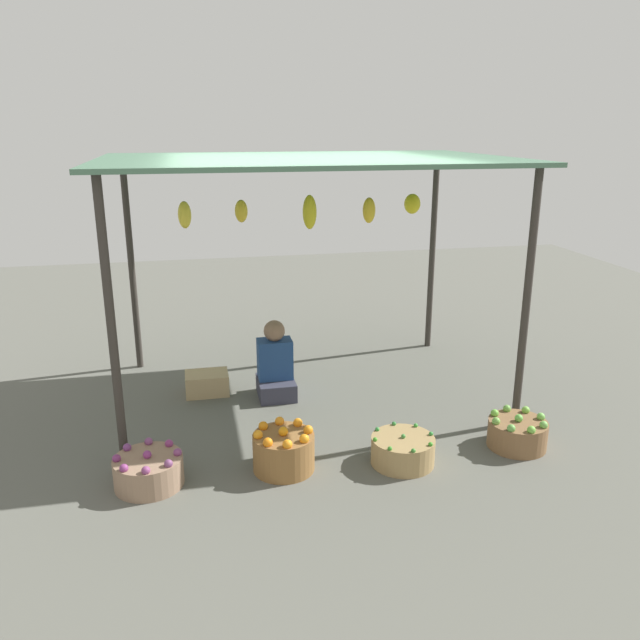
# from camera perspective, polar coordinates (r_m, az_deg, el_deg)

# --- Properties ---
(ground_plane) EXTENTS (14.00, 14.00, 0.00)m
(ground_plane) POSITION_cam_1_polar(r_m,az_deg,el_deg) (6.55, -1.09, -6.45)
(ground_plane) COLOR #5D5E55
(market_stall_structure) EXTENTS (3.73, 2.48, 2.33)m
(market_stall_structure) POSITION_cam_1_polar(r_m,az_deg,el_deg) (6.02, -1.15, 12.83)
(market_stall_structure) COLOR #38332D
(market_stall_structure) RESTS_ON ground
(vendor_person) EXTENTS (0.36, 0.44, 0.78)m
(vendor_person) POSITION_cam_1_polar(r_m,az_deg,el_deg) (6.38, -4.02, -4.24)
(vendor_person) COLOR #353646
(vendor_person) RESTS_ON ground
(basket_purple_onions) EXTENTS (0.52, 0.52, 0.29)m
(basket_purple_onions) POSITION_cam_1_polar(r_m,az_deg,el_deg) (5.10, -15.08, -12.88)
(basket_purple_onions) COLOR #95765C
(basket_purple_onions) RESTS_ON ground
(basket_oranges) EXTENTS (0.49, 0.49, 0.37)m
(basket_oranges) POSITION_cam_1_polar(r_m,az_deg,el_deg) (5.12, -3.27, -11.62)
(basket_oranges) COLOR olive
(basket_oranges) RESTS_ON ground
(basket_green_chilies) EXTENTS (0.51, 0.51, 0.25)m
(basket_green_chilies) POSITION_cam_1_polar(r_m,az_deg,el_deg) (5.26, 7.41, -11.48)
(basket_green_chilies) COLOR #A08251
(basket_green_chilies) RESTS_ON ground
(basket_green_apples) EXTENTS (0.49, 0.49, 0.29)m
(basket_green_apples) POSITION_cam_1_polar(r_m,az_deg,el_deg) (5.71, 17.24, -9.63)
(basket_green_apples) COLOR brown
(basket_green_apples) RESTS_ON ground
(wooden_crate_near_vendor) EXTENTS (0.43, 0.31, 0.22)m
(wooden_crate_near_vendor) POSITION_cam_1_polar(r_m,az_deg,el_deg) (6.57, -10.08, -5.59)
(wooden_crate_near_vendor) COLOR tan
(wooden_crate_near_vendor) RESTS_ON ground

